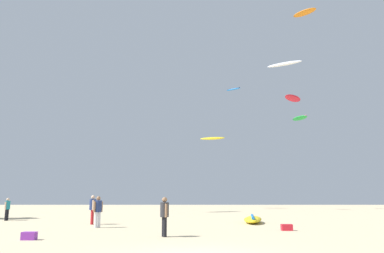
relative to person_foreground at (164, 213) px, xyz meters
name	(u,v)px	position (x,y,z in m)	size (l,w,h in m)	color
person_foreground	(164,213)	(0.00, 0.00, 0.00)	(0.39, 0.53, 1.72)	black
person_midground	(92,207)	(-5.03, 7.03, 0.04)	(0.40, 0.56, 1.79)	#B21E23
person_left	(97,209)	(-4.10, 4.66, 0.01)	(0.44, 0.44, 1.74)	silver
person_right	(6,207)	(-12.08, 10.53, -0.07)	(0.36, 0.52, 1.59)	black
kite_grounded_near	(252,219)	(5.21, 8.28, -0.77)	(1.71, 4.18, 0.51)	yellow
cooler_box	(28,236)	(-5.44, -1.15, -0.84)	(0.56, 0.36, 0.32)	purple
gear_bag	(286,227)	(6.11, 2.92, -0.84)	(0.56, 0.36, 0.32)	red
kite_aloft_1	(283,64)	(9.58, 15.27, 12.47)	(3.23, 2.43, 0.64)	white
kite_aloft_2	(212,138)	(4.06, 34.46, 8.55)	(3.64, 1.94, 0.59)	yellow
kite_aloft_3	(304,13)	(16.68, 30.70, 25.45)	(3.10, 3.07, 0.71)	orange
kite_aloft_5	(233,89)	(6.50, 29.02, 14.07)	(1.97, 1.73, 0.31)	blue
kite_aloft_6	(292,98)	(16.01, 36.13, 14.74)	(3.71, 3.73, 0.97)	red
kite_aloft_7	(299,118)	(15.76, 32.41, 11.01)	(1.89, 3.04, 0.61)	green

